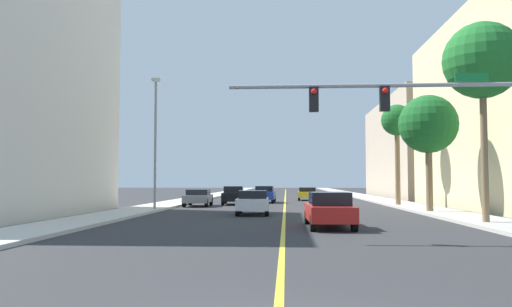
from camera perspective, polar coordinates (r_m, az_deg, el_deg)
ground at (r=48.10m, az=3.32°, el=-5.47°), size 192.00×192.00×0.00m
sidewalk_left at (r=49.04m, az=-7.83°, el=-5.31°), size 2.98×168.00×0.15m
sidewalk_right at (r=48.99m, az=14.47°, el=-5.24°), size 2.98×168.00×0.15m
lane_marking_center at (r=48.10m, az=3.32°, el=-5.46°), size 0.16×144.00×0.01m
building_right_far at (r=65.09m, az=19.35°, el=0.49°), size 12.01×25.64×11.75m
traffic_signal_mast at (r=17.79m, az=19.53°, el=4.33°), size 10.27×0.36×5.62m
street_lamp at (r=33.56m, az=-11.37°, el=1.91°), size 0.56×0.28×8.59m
palm_near at (r=25.09m, az=24.32°, el=9.49°), size 3.44×3.44×8.96m
palm_mid at (r=32.35m, az=18.98°, el=3.08°), size 3.55×3.55×7.05m
palm_far at (r=40.28m, az=15.72°, el=3.39°), size 2.40×2.40×7.72m
car_blue at (r=45.24m, az=1.03°, el=-4.64°), size 1.88×4.13×1.51m
car_red at (r=21.34m, az=8.30°, el=-6.32°), size 1.92×4.42×1.49m
car_gray at (r=39.15m, az=-6.59°, el=-4.95°), size 2.00×4.13×1.31m
car_white at (r=29.27m, az=-0.37°, el=-5.54°), size 1.98×3.97×1.40m
car_black at (r=41.76m, az=-2.56°, el=-4.77°), size 1.96×4.35×1.52m
car_yellow at (r=51.24m, az=5.85°, el=-4.54°), size 1.96×4.02×1.30m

